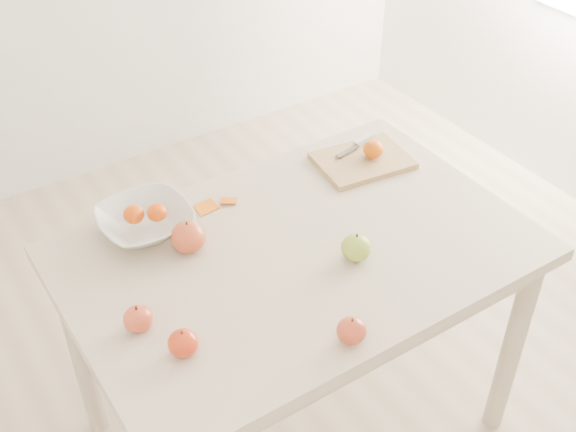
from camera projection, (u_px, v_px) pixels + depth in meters
ground at (296, 423)px, 2.34m from camera, size 3.50×3.50×0.00m
table at (298, 275)px, 1.94m from camera, size 1.20×0.80×0.75m
cutting_board at (363, 161)px, 2.19m from camera, size 0.30×0.23×0.02m
board_tangerine at (373, 149)px, 2.17m from camera, size 0.06×0.06×0.05m
fruit_bowl at (145, 221)px, 1.92m from camera, size 0.25×0.25×0.06m
bowl_tangerine_near at (134, 214)px, 1.90m from camera, size 0.06×0.06×0.05m
bowl_tangerine_far at (157, 212)px, 1.91m from camera, size 0.05×0.05×0.05m
orange_peel_a at (206, 209)px, 2.01m from camera, size 0.06×0.05×0.01m
orange_peel_b at (228, 202)px, 2.03m from camera, size 0.06×0.05×0.01m
paring_knife at (361, 141)px, 2.24m from camera, size 0.17×0.06×0.01m
apple_green at (356, 247)px, 1.83m from camera, size 0.08×0.08×0.07m
apple_red_b at (138, 319)px, 1.64m from camera, size 0.07×0.07×0.06m
apple_red_a at (188, 237)px, 1.85m from camera, size 0.09×0.09×0.08m
apple_red_c at (352, 331)px, 1.61m from camera, size 0.07×0.07×0.06m
apple_red_d at (183, 343)px, 1.58m from camera, size 0.07×0.07×0.06m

